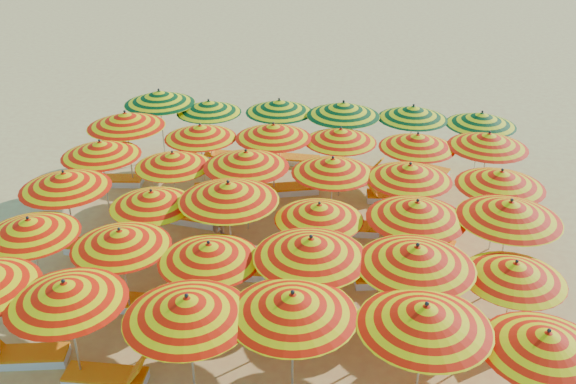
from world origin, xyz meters
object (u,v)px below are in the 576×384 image
object	(u,v)px
umbrella_26	(273,131)
umbrella_21	(333,166)
umbrella_28	(417,141)
lounger_10	(298,273)
umbrella_3	(293,304)
beachgoer_b	(214,217)
lounger_20	(294,159)
umbrella_10	(417,256)
umbrella_9	(311,248)
umbrella_31	(209,107)
umbrella_4	(425,316)
umbrella_7	(120,239)
lounger_22	(422,169)
umbrella_27	(341,135)
umbrella_6	(29,227)
umbrella_11	(515,271)
umbrella_33	(343,109)
umbrella_34	(413,112)
umbrella_35	(481,119)
umbrella_17	(510,210)
lounger_14	(425,242)
umbrella_15	(319,212)
umbrella_18	(100,149)
lounger_0	(25,356)
lounger_1	(108,377)
lounger_21	(358,169)
umbrella_20	(246,159)
lounger_15	(115,180)
umbrella_30	(159,97)
umbrella_12	(64,181)
beachgoer_a	(390,257)
lounger_4	(68,298)
lounger_9	(249,271)
umbrella_29	(489,140)
umbrella_23	(501,179)
umbrella_16	(417,210)
lounger_16	(222,189)
umbrella_19	(173,160)
lounger_6	(430,338)
lounger_17	(293,188)
lounger_8	(98,248)
umbrella_2	(187,307)
umbrella_24	(126,120)
lounger_7	(524,341)
umbrella_8	(209,252)
lounger_12	(197,219)
lounger_18	(392,196)
umbrella_14	(228,192)
lounger_19	(227,156)
umbrella_25	(200,132)
umbrella_32	(279,106)

from	to	relation	value
umbrella_26	umbrella_21	bearing A→B (deg)	-45.77
umbrella_28	lounger_10	bearing A→B (deg)	-123.25
umbrella_3	beachgoer_b	bearing A→B (deg)	118.29
lounger_20	umbrella_10	bearing A→B (deg)	115.03
umbrella_9	umbrella_31	world-z (taller)	umbrella_9
umbrella_4	umbrella_7	bearing A→B (deg)	162.92
umbrella_21	lounger_22	world-z (taller)	umbrella_21
umbrella_10	umbrella_27	size ratio (longest dim) A/B	1.09
umbrella_6	umbrella_11	bearing A→B (deg)	0.03
umbrella_33	umbrella_34	bearing A→B (deg)	8.42
umbrella_9	umbrella_35	size ratio (longest dim) A/B	1.29
umbrella_17	lounger_14	distance (m)	3.30
umbrella_15	umbrella_18	world-z (taller)	umbrella_18
lounger_0	beachgoer_b	distance (m)	6.30
umbrella_34	umbrella_9	bearing A→B (deg)	-104.43
umbrella_18	lounger_1	distance (m)	7.65
lounger_21	umbrella_10	bearing A→B (deg)	-58.32
umbrella_20	lounger_15	distance (m)	5.83
umbrella_30	umbrella_12	bearing A→B (deg)	-93.33
lounger_15	beachgoer_a	distance (m)	10.07
umbrella_35	lounger_22	xyz separation A→B (m)	(-1.70, 0.13, -1.99)
umbrella_15	lounger_10	world-z (taller)	umbrella_15
lounger_4	lounger_9	xyz separation A→B (m)	(4.17, 1.80, 0.00)
umbrella_7	lounger_22	size ratio (longest dim) A/B	1.34
umbrella_10	umbrella_29	distance (m)	7.25
umbrella_23	lounger_0	size ratio (longest dim) A/B	1.45
umbrella_27	lounger_1	world-z (taller)	umbrella_27
umbrella_16	umbrella_28	xyz separation A→B (m)	(0.13, 4.49, -0.09)
lounger_1	lounger_16	bearing A→B (deg)	85.95
umbrella_35	umbrella_31	bearing A→B (deg)	-179.46
umbrella_19	umbrella_35	xyz separation A→B (m)	(9.05, 4.41, 0.09)
lounger_6	lounger_17	bearing A→B (deg)	-58.90
umbrella_18	lounger_8	size ratio (longest dim) A/B	1.70
lounger_16	umbrella_11	bearing A→B (deg)	-49.33
lounger_14	umbrella_2	bearing A→B (deg)	-109.54
umbrella_6	umbrella_24	world-z (taller)	umbrella_24
umbrella_21	lounger_7	world-z (taller)	umbrella_21
umbrella_9	umbrella_8	bearing A→B (deg)	-175.40
umbrella_30	beachgoer_a	size ratio (longest dim) A/B	1.73
beachgoer_a	lounger_12	bearing A→B (deg)	-54.05
umbrella_3	umbrella_17	world-z (taller)	umbrella_17
umbrella_35	lounger_18	size ratio (longest dim) A/B	1.40
beachgoer_a	umbrella_27	bearing A→B (deg)	-103.01
lounger_7	lounger_16	world-z (taller)	same
umbrella_29	umbrella_31	distance (m)	9.33
umbrella_14	lounger_0	distance (m)	5.87
umbrella_4	umbrella_9	xyz separation A→B (m)	(-2.33, 1.98, -0.01)
umbrella_2	umbrella_14	world-z (taller)	umbrella_14
umbrella_18	lounger_19	distance (m)	5.51
umbrella_25	umbrella_32	distance (m)	3.28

